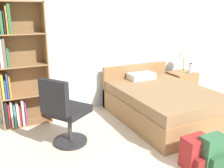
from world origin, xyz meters
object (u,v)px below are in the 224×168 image
nightstand (181,85)px  water_bottle (191,68)px  table_lamp (184,53)px  backpack_green (213,154)px  bed (161,103)px  bookshelf (16,69)px  office_chair (65,113)px  backpack_red (196,153)px

nightstand → water_bottle: water_bottle is taller
table_lamp → backpack_green: table_lamp is taller
bed → table_lamp: table_lamp is taller
bookshelf → office_chair: size_ratio=1.97×
backpack_green → backpack_red: (-0.14, 0.12, -0.02)m
nightstand → table_lamp: bearing=33.6°
bookshelf → office_chair: bearing=-64.2°
bed → office_chair: size_ratio=1.95×
bookshelf → office_chair: (0.48, -0.99, -0.45)m
water_bottle → bed: bearing=-153.9°
nightstand → table_lamp: table_lamp is taller
table_lamp → water_bottle: table_lamp is taller
office_chair → nightstand: 2.96m
nightstand → backpack_green: bearing=-123.0°
office_chair → backpack_red: size_ratio=2.60×
backpack_green → backpack_red: bearing=139.2°
nightstand → backpack_red: 2.58m
bookshelf → backpack_green: bearing=-50.6°
table_lamp → bookshelf: bearing=178.4°
nightstand → office_chair: bearing=-162.9°
nightstand → backpack_green: nightstand is taller
bed → backpack_green: bed is taller
water_bottle → bookshelf: bearing=176.0°
bed → water_bottle: (1.16, 0.57, 0.39)m
bed → nightstand: size_ratio=3.43×
nightstand → water_bottle: 0.42m
table_lamp → nightstand: bearing=-146.4°
bookshelf → table_lamp: bearing=-1.6°
bed → nightstand: bed is taller
bed → backpack_green: bearing=-103.9°
bed → backpack_green: size_ratio=4.55×
bookshelf → water_bottle: bookshelf is taller
table_lamp → backpack_red: table_lamp is taller
bed → nightstand: (1.05, 0.68, 0.00)m
table_lamp → backpack_green: size_ratio=1.16×
water_bottle → backpack_green: (-1.53, -2.06, -0.47)m
water_bottle → backpack_red: bearing=-130.7°
office_chair → table_lamp: 3.04m
bed → backpack_red: (-0.51, -1.37, -0.10)m
nightstand → backpack_red: nightstand is taller
backpack_green → backpack_red: size_ratio=1.11×
bookshelf → office_chair: bookshelf is taller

